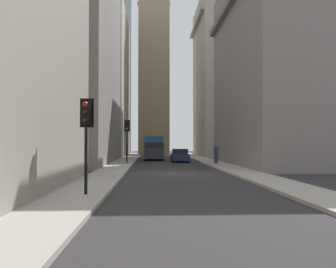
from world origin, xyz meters
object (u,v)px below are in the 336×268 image
at_px(traffic_light_foreground, 86,123).
at_px(sedan_navy, 180,156).
at_px(traffic_light_midblock, 127,131).
at_px(pedestrian, 216,153).
at_px(discarded_bottle, 113,175).
at_px(delivery_truck, 154,148).

bearing_deg(traffic_light_foreground, sedan_navy, -12.39).
height_order(traffic_light_midblock, pedestrian, traffic_light_midblock).
bearing_deg(traffic_light_foreground, discarded_bottle, -2.92).
height_order(delivery_truck, pedestrian, delivery_truck).
distance_m(delivery_truck, pedestrian, 11.76).
bearing_deg(discarded_bottle, sedan_navy, -15.55).
xyz_separation_m(traffic_light_foreground, traffic_light_midblock, (20.78, -0.12, 0.39)).
distance_m(sedan_navy, traffic_light_foreground, 25.97).
bearing_deg(traffic_light_midblock, traffic_light_foreground, 179.68).
distance_m(traffic_light_foreground, pedestrian, 21.65).
bearing_deg(pedestrian, sedan_navy, 28.69).
height_order(traffic_light_foreground, pedestrian, traffic_light_foreground).
bearing_deg(discarded_bottle, pedestrian, -31.70).
height_order(sedan_navy, traffic_light_foreground, traffic_light_foreground).
distance_m(delivery_truck, sedan_navy, 5.59).
xyz_separation_m(delivery_truck, traffic_light_foreground, (-30.05, 2.75, 1.32)).
height_order(sedan_navy, traffic_light_midblock, traffic_light_midblock).
bearing_deg(traffic_light_midblock, pedestrian, -96.52).
bearing_deg(delivery_truck, sedan_navy, -149.60).
relative_size(traffic_light_foreground, discarded_bottle, 13.36).
relative_size(traffic_light_foreground, traffic_light_midblock, 0.87).
bearing_deg(discarded_bottle, traffic_light_midblock, 0.87).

